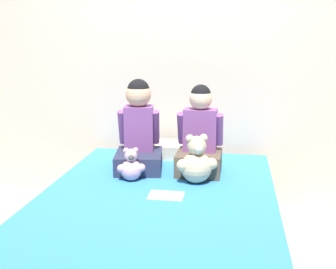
# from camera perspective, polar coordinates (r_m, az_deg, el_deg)

# --- Properties ---
(ground_plane) EXTENTS (14.00, 14.00, 0.00)m
(ground_plane) POSITION_cam_1_polar(r_m,az_deg,el_deg) (2.79, -1.33, -16.55)
(ground_plane) COLOR #B2A899
(wall_behind_bed) EXTENTS (8.00, 0.06, 2.50)m
(wall_behind_bed) POSITION_cam_1_polar(r_m,az_deg,el_deg) (3.52, 1.89, 10.99)
(wall_behind_bed) COLOR beige
(wall_behind_bed) RESTS_ON ground_plane
(bed) EXTENTS (1.44, 1.95, 0.45)m
(bed) POSITION_cam_1_polar(r_m,az_deg,el_deg) (2.69, -1.35, -12.45)
(bed) COLOR brown
(bed) RESTS_ON ground_plane
(child_on_left) EXTENTS (0.38, 0.42, 0.65)m
(child_on_left) POSITION_cam_1_polar(r_m,az_deg,el_deg) (3.01, -3.98, 0.19)
(child_on_left) COLOR #282D47
(child_on_left) RESTS_ON bed
(child_on_right) EXTENTS (0.32, 0.32, 0.62)m
(child_on_right) POSITION_cam_1_polar(r_m,az_deg,el_deg) (2.94, 4.31, -0.48)
(child_on_right) COLOR brown
(child_on_right) RESTS_ON bed
(teddy_bear_held_by_left_child) EXTENTS (0.18, 0.14, 0.22)m
(teddy_bear_held_by_left_child) POSITION_cam_1_polar(r_m,az_deg,el_deg) (2.81, -5.02, -4.36)
(teddy_bear_held_by_left_child) COLOR #DBA3B2
(teddy_bear_held_by_left_child) RESTS_ON bed
(teddy_bear_held_by_right_child) EXTENTS (0.26, 0.20, 0.32)m
(teddy_bear_held_by_right_child) POSITION_cam_1_polar(r_m,az_deg,el_deg) (2.75, 3.87, -3.80)
(teddy_bear_held_by_right_child) COLOR #D1B78E
(teddy_bear_held_by_right_child) RESTS_ON bed
(pillow_at_headboard) EXTENTS (0.52, 0.27, 0.11)m
(pillow_at_headboard) POSITION_cam_1_polar(r_m,az_deg,el_deg) (3.35, 1.16, -2.10)
(pillow_at_headboard) COLOR beige
(pillow_at_headboard) RESTS_ON bed
(sign_card) EXTENTS (0.21, 0.15, 0.00)m
(sign_card) POSITION_cam_1_polar(r_m,az_deg,el_deg) (2.56, -0.26, -8.25)
(sign_card) COLOR white
(sign_card) RESTS_ON bed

